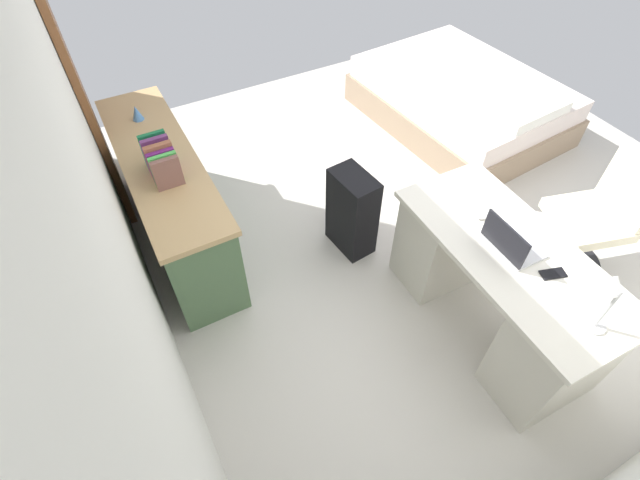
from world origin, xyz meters
name	(u,v)px	position (x,y,z in m)	size (l,w,h in m)	color
ground_plane	(412,225)	(0.00, 0.00, 0.00)	(5.17, 5.17, 0.00)	beige
wall_back	(82,164)	(0.00, 2.05, 1.42)	(4.17, 0.10, 2.83)	silver
door_wooden	(77,83)	(1.54, 1.97, 1.02)	(0.88, 0.05, 2.04)	brown
desk	(497,288)	(-0.96, 0.13, 0.39)	(1.46, 0.69, 0.74)	silver
office_chair	(593,222)	(-0.87, -0.82, 0.42)	(0.57, 0.57, 0.94)	black
credenza	(171,199)	(0.77, 1.67, 0.39)	(1.80, 0.48, 0.78)	#4C6B47
bed	(461,100)	(0.97, -1.25, 0.24)	(2.00, 1.54, 0.58)	gray
suitcase_black	(352,212)	(0.07, 0.55, 0.33)	(0.36, 0.22, 0.67)	black
laptop	(510,243)	(-0.93, 0.15, 0.79)	(0.32, 0.23, 0.21)	#B7B7BC
computer_mouse	(483,215)	(-0.67, 0.11, 0.76)	(0.06, 0.10, 0.03)	white
cell_phone_near_laptop	(553,274)	(-1.19, 0.07, 0.75)	(0.07, 0.14, 0.01)	black
desk_lamp	(611,289)	(-1.47, 0.14, 1.00)	(0.16, 0.11, 0.34)	silver
book_row	(161,160)	(0.57, 1.67, 0.89)	(0.31, 0.17, 0.24)	brown
figurine_small	(137,113)	(1.27, 1.67, 0.84)	(0.08, 0.08, 0.11)	#4C7FBF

